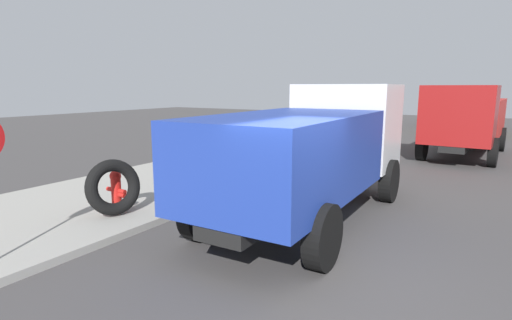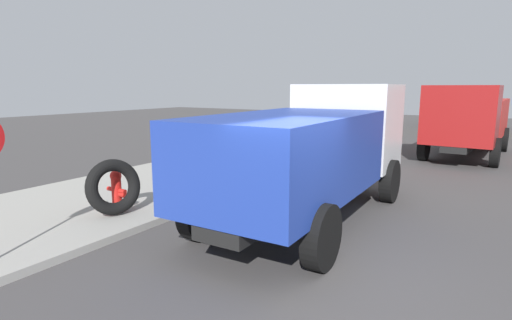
% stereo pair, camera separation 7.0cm
% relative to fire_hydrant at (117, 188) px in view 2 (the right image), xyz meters
% --- Properties ---
extents(ground_plane, '(80.00, 80.00, 0.00)m').
position_rel_fire_hydrant_xyz_m(ground_plane, '(-0.38, -5.32, -0.63)').
color(ground_plane, '#423F3F').
extents(sidewalk_curb, '(36.00, 5.00, 0.15)m').
position_rel_fire_hydrant_xyz_m(sidewalk_curb, '(-0.38, 1.18, -0.56)').
color(sidewalk_curb, '#99968E').
rests_on(sidewalk_curb, ground).
extents(fire_hydrant, '(0.26, 0.58, 0.91)m').
position_rel_fire_hydrant_xyz_m(fire_hydrant, '(0.00, 0.00, 0.00)').
color(fire_hydrant, red).
rests_on(fire_hydrant, sidewalk_curb).
extents(loose_tire, '(1.31, 0.77, 1.25)m').
position_rel_fire_hydrant_xyz_m(loose_tire, '(-0.33, -0.31, 0.14)').
color(loose_tire, black).
rests_on(loose_tire, sidewalk_curb).
extents(dump_truck_blue, '(7.04, 2.88, 3.00)m').
position_rel_fire_hydrant_xyz_m(dump_truck_blue, '(2.35, -3.83, 0.98)').
color(dump_truck_blue, '#1E3899').
rests_on(dump_truck_blue, ground).
extents(dump_truck_red, '(7.11, 3.06, 3.00)m').
position_rel_fire_hydrant_xyz_m(dump_truck_red, '(13.36, -6.04, 0.98)').
color(dump_truck_red, red).
rests_on(dump_truck_red, ground).
extents(dump_truck_yellow, '(7.09, 3.01, 3.00)m').
position_rel_fire_hydrant_xyz_m(dump_truck_yellow, '(22.15, -5.47, 0.98)').
color(dump_truck_yellow, gold).
rests_on(dump_truck_yellow, ground).
extents(dump_truck_gray, '(7.03, 2.86, 3.00)m').
position_rel_fire_hydrant_xyz_m(dump_truck_gray, '(28.73, -4.11, 0.98)').
color(dump_truck_gray, slate).
rests_on(dump_truck_gray, ground).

